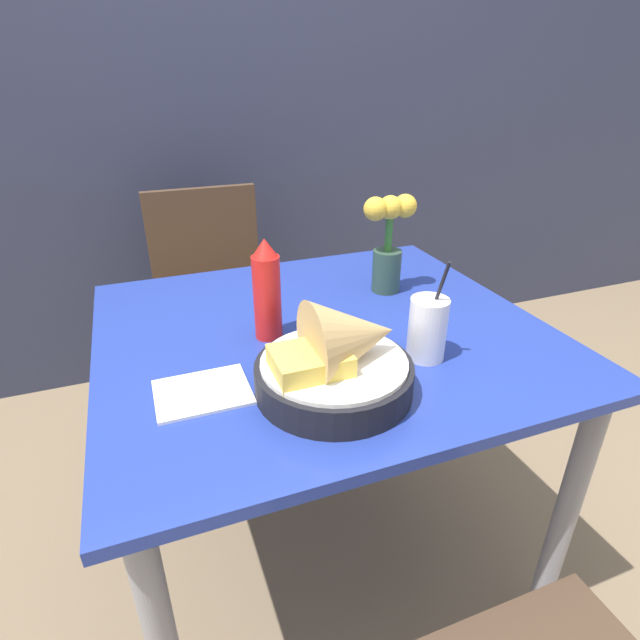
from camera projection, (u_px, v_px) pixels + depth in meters
ground_plane at (323, 551)px, 1.46m from camera, size 12.00×12.00×0.00m
wall_window at (208, 57)px, 1.89m from camera, size 7.00×0.06×2.60m
dining_table at (324, 368)px, 1.18m from camera, size 0.98×0.89×0.74m
chair_far_window at (213, 290)px, 1.84m from camera, size 0.40×0.40×0.89m
food_basket at (340, 360)px, 0.88m from camera, size 0.29×0.29×0.18m
ketchup_bottle at (267, 291)px, 1.05m from camera, size 0.06×0.06×0.22m
drink_cup at (427, 331)px, 0.99m from camera, size 0.08×0.08×0.21m
flower_vase at (388, 240)px, 1.26m from camera, size 0.14×0.07×0.25m
napkin at (202, 392)px, 0.90m from camera, size 0.17×0.13×0.01m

